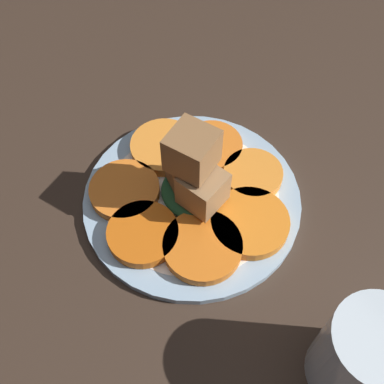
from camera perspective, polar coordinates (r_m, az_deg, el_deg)
The scene contains 12 objects.
table_slab at distance 58.67cm, azimuth -0.00°, elevation -1.67°, with size 120.00×120.00×2.00cm, color #38281E.
plate at distance 57.38cm, azimuth -0.00°, elevation -0.87°, with size 25.82×25.82×1.05cm.
carrot_slice_0 at distance 60.59cm, azimuth -3.35°, elevation 5.37°, with size 8.38×8.38×1.30cm, color orange.
carrot_slice_1 at distance 57.16cm, azimuth -8.00°, elevation 0.19°, with size 8.30×8.30×1.30cm, color orange.
carrot_slice_2 at distance 53.90cm, azimuth -5.85°, elevation -4.93°, with size 8.02×8.02×1.30cm, color #D45F12.
carrot_slice_3 at distance 52.89cm, azimuth 1.25°, elevation -6.47°, with size 8.79×8.79×1.30cm, color orange.
carrot_slice_4 at distance 54.71cm, azimuth 6.87°, elevation -3.60°, with size 8.93×8.93×1.30cm, color orange.
carrot_slice_5 at distance 58.38cm, azimuth 7.23°, elevation 2.08°, with size 7.13×7.13×1.30cm, color orange.
carrot_slice_6 at distance 60.57cm, azimuth 2.38°, elevation 5.41°, with size 7.62×7.62×1.30cm, color orange.
center_pile at distance 52.82cm, azimuth 0.12°, elevation 1.87°, with size 8.47×6.99×11.05cm.
fork at distance 58.78cm, azimuth 3.90°, elevation 2.33°, with size 18.51×3.14×0.40cm.
water_glass at distance 47.15cm, azimuth 19.28°, elevation -18.24°, with size 8.22×8.22×10.95cm.
Camera 1 is at (-24.46, 18.84, 50.89)cm, focal length 45.00 mm.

